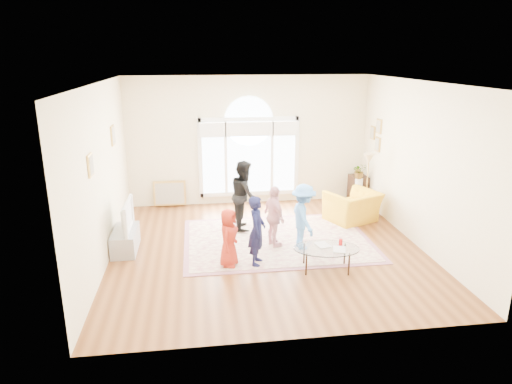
{
  "coord_description": "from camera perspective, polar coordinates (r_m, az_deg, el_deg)",
  "views": [
    {
      "loc": [
        -1.33,
        -8.18,
        3.68
      ],
      "look_at": [
        -0.18,
        0.3,
        1.09
      ],
      "focal_mm": 32.0,
      "sensor_mm": 36.0,
      "label": 1
    }
  ],
  "objects": [
    {
      "name": "television",
      "position": [
        9.09,
        -16.21,
        -2.89
      ],
      "size": [
        0.17,
        1.0,
        0.58
      ],
      "color": "black",
      "rests_on": "tv_console"
    },
    {
      "name": "potted_plant",
      "position": [
        11.64,
        12.81,
        2.58
      ],
      "size": [
        0.35,
        0.31,
        0.38
      ],
      "primitive_type": "imported",
      "rotation": [
        0.0,
        0.0,
        -0.02
      ],
      "color": "#33722D",
      "rests_on": "plant_pedestal"
    },
    {
      "name": "coffee_table",
      "position": [
        8.16,
        8.8,
        -7.03
      ],
      "size": [
        1.25,
        0.9,
        0.54
      ],
      "rotation": [
        0.0,
        0.0,
        -0.14
      ],
      "color": "silver",
      "rests_on": "ground"
    },
    {
      "name": "room_shell",
      "position": [
        11.29,
        -0.76,
        6.08
      ],
      "size": [
        6.0,
        6.0,
        6.0
      ],
      "color": "#EFE5BE",
      "rests_on": "ground"
    },
    {
      "name": "tv_console",
      "position": [
        9.27,
        -16.01,
        -5.8
      ],
      "size": [
        0.45,
        1.0,
        0.42
      ],
      "primitive_type": "cube",
      "color": "#919399",
      "rests_on": "ground"
    },
    {
      "name": "leaning_picture",
      "position": [
        11.69,
        -10.64,
        -1.78
      ],
      "size": [
        0.8,
        0.14,
        0.62
      ],
      "primitive_type": "cube",
      "rotation": [
        -0.14,
        0.0,
        0.0
      ],
      "color": "tan",
      "rests_on": "ground"
    },
    {
      "name": "floor_lamp",
      "position": [
        10.74,
        13.88,
        3.47
      ],
      "size": [
        0.32,
        0.32,
        1.51
      ],
      "color": "black",
      "rests_on": "ground"
    },
    {
      "name": "area_rug",
      "position": [
        9.46,
        2.67,
        -5.98
      ],
      "size": [
        3.6,
        2.6,
        0.02
      ],
      "primitive_type": "cube",
      "color": "beige",
      "rests_on": "ground"
    },
    {
      "name": "child_navy",
      "position": [
        8.17,
        0.11,
        -4.84
      ],
      "size": [
        0.42,
        0.53,
        1.28
      ],
      "primitive_type": "imported",
      "rotation": [
        0.0,
        0.0,
        1.29
      ],
      "color": "#13153B",
      "rests_on": "area_rug"
    },
    {
      "name": "child_black",
      "position": [
        9.81,
        -1.45,
        -0.37
      ],
      "size": [
        0.61,
        0.76,
        1.51
      ],
      "primitive_type": "imported",
      "rotation": [
        0.0,
        0.0,
        1.52
      ],
      "color": "black",
      "rests_on": "area_rug"
    },
    {
      "name": "plant_pedestal",
      "position": [
        11.78,
        12.64,
        0.03
      ],
      "size": [
        0.2,
        0.2,
        0.7
      ],
      "primitive_type": "cylinder",
      "color": "white",
      "rests_on": "ground"
    },
    {
      "name": "rug_border",
      "position": [
        9.46,
        2.67,
        -6.01
      ],
      "size": [
        3.8,
        2.8,
        0.01
      ],
      "primitive_type": "cube",
      "color": "#955C6C",
      "rests_on": "ground"
    },
    {
      "name": "ground",
      "position": [
        9.06,
        1.41,
        -7.08
      ],
      "size": [
        6.0,
        6.0,
        0.0
      ],
      "primitive_type": "plane",
      "color": "#5B2F14",
      "rests_on": "ground"
    },
    {
      "name": "side_cabinet",
      "position": [
        12.02,
        12.61,
        0.37
      ],
      "size": [
        0.4,
        0.5,
        0.7
      ],
      "primitive_type": "cube",
      "color": "black",
      "rests_on": "ground"
    },
    {
      "name": "armchair",
      "position": [
        10.61,
        11.98,
        -1.81
      ],
      "size": [
        1.36,
        1.29,
        0.69
      ],
      "primitive_type": "imported",
      "rotation": [
        0.0,
        0.0,
        3.57
      ],
      "color": "yellow",
      "rests_on": "ground"
    },
    {
      "name": "child_pink",
      "position": [
        8.93,
        2.3,
        -3.09
      ],
      "size": [
        0.51,
        0.77,
        1.22
      ],
      "primitive_type": "imported",
      "rotation": [
        0.0,
        0.0,
        1.9
      ],
      "color": "#ECA9B0",
      "rests_on": "area_rug"
    },
    {
      "name": "child_red",
      "position": [
        8.16,
        -3.43,
        -5.7
      ],
      "size": [
        0.5,
        0.61,
        1.06
      ],
      "primitive_type": "imported",
      "rotation": [
        0.0,
        0.0,
        1.2
      ],
      "color": "#B12B1A",
      "rests_on": "area_rug"
    },
    {
      "name": "child_blue",
      "position": [
        8.83,
        5.95,
        -3.14
      ],
      "size": [
        0.56,
        0.88,
        1.3
      ],
      "primitive_type": "imported",
      "rotation": [
        0.0,
        0.0,
        1.66
      ],
      "color": "#5499EE",
      "rests_on": "area_rug"
    }
  ]
}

